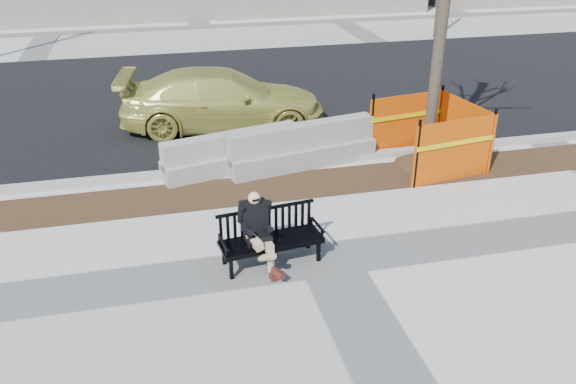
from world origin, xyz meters
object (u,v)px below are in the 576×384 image
seated_man (258,263)px  sedan (224,127)px  jersey_barrier_left (232,170)px  tree_fence (426,164)px  bench (271,262)px  jersey_barrier_right (302,165)px

seated_man → sedan: sedan is taller
sedan → jersey_barrier_left: bearing=-176.1°
seated_man → tree_fence: 4.98m
bench → jersey_barrier_left: (-0.08, 3.49, 0.00)m
sedan → jersey_barrier_left: size_ratio=1.68×
bench → jersey_barrier_right: bearing=61.2°
tree_fence → seated_man: bearing=-145.1°
seated_man → tree_fence: tree_fence is taller
seated_man → jersey_barrier_left: size_ratio=0.41×
sedan → tree_fence: bearing=-121.9°
jersey_barrier_right → bench: bearing=-122.8°
bench → seated_man: (-0.21, 0.02, 0.00)m
tree_fence → sedan: 4.91m
bench → jersey_barrier_left: size_ratio=0.55×
bench → jersey_barrier_left: bench is taller
bench → seated_man: seated_man is taller
seated_man → jersey_barrier_right: (1.57, 3.39, 0.00)m
tree_fence → jersey_barrier_left: 4.00m
seated_man → tree_fence: (4.09, 2.85, 0.00)m
sedan → jersey_barrier_right: size_ratio=1.51×
seated_man → sedan: bearing=79.9°
jersey_barrier_left → seated_man: bearing=-106.2°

